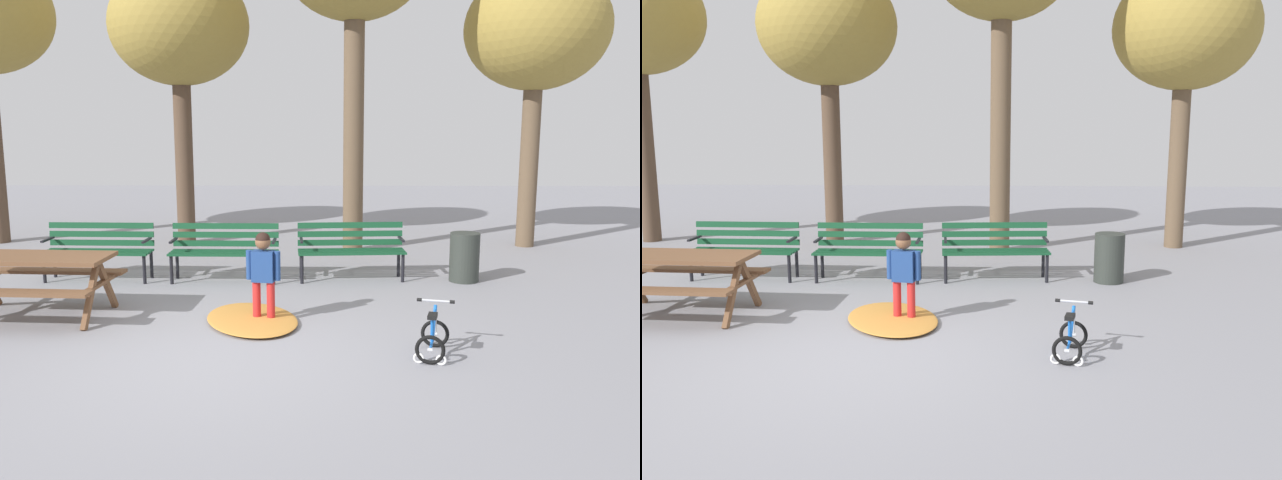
% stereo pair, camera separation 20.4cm
% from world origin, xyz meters
% --- Properties ---
extents(ground, '(36.00, 36.00, 0.00)m').
position_xyz_m(ground, '(0.00, 0.00, 0.00)').
color(ground, gray).
extents(picnic_table, '(1.87, 1.43, 0.79)m').
position_xyz_m(picnic_table, '(-2.41, 1.37, 0.59)').
color(picnic_table, brown).
rests_on(picnic_table, ground).
extents(park_bench_far_left, '(1.61, 0.50, 0.85)m').
position_xyz_m(park_bench_far_left, '(-2.31, 3.32, 0.51)').
color(park_bench_far_left, '#144728').
rests_on(park_bench_far_left, ground).
extents(park_bench_left, '(1.60, 0.47, 0.85)m').
position_xyz_m(park_bench_left, '(-0.41, 3.29, 0.51)').
color(park_bench_left, '#144728').
rests_on(park_bench_left, ground).
extents(park_bench_right, '(1.63, 0.57, 0.85)m').
position_xyz_m(park_bench_right, '(1.48, 3.40, 0.51)').
color(park_bench_right, '#144728').
rests_on(park_bench_right, ground).
extents(child_standing, '(0.41, 0.20, 1.09)m').
position_xyz_m(child_standing, '(0.38, 1.19, 0.64)').
color(child_standing, red).
rests_on(child_standing, ground).
extents(kids_bicycle, '(0.47, 0.62, 0.54)m').
position_xyz_m(kids_bicycle, '(2.21, 0.07, 0.20)').
color(kids_bicycle, black).
rests_on(kids_bicycle, ground).
extents(leaf_pile, '(1.53, 1.77, 0.07)m').
position_xyz_m(leaf_pile, '(0.23, 1.20, 0.04)').
color(leaf_pile, '#C68438').
rests_on(leaf_pile, ground).
extents(trash_bin, '(0.44, 0.44, 0.73)m').
position_xyz_m(trash_bin, '(3.17, 3.28, 0.37)').
color(trash_bin, '#2D332D').
rests_on(trash_bin, ground).
extents(tree_left, '(2.60, 2.60, 5.22)m').
position_xyz_m(tree_left, '(-1.64, 6.36, 4.05)').
color(tree_left, brown).
rests_on(tree_left, ground).
extents(tree_right, '(2.60, 2.60, 5.11)m').
position_xyz_m(tree_right, '(4.91, 6.13, 3.95)').
color(tree_right, brown).
rests_on(tree_right, ground).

